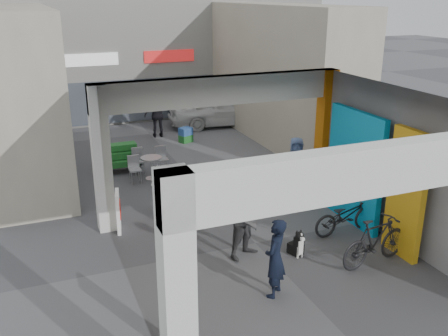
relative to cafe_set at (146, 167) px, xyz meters
name	(u,v)px	position (x,y,z in m)	size (l,w,h in m)	color
ground	(255,243)	(1.26, -5.22, -0.29)	(90.00, 90.00, 0.00)	#55555A
arcade_canopy	(299,155)	(1.80, -6.04, 2.01)	(6.40, 6.45, 6.40)	silver
far_building	(123,25)	(1.26, 8.77, 3.70)	(18.00, 4.08, 8.00)	white
plaza_bldg_left	(23,91)	(-3.24, 2.28, 2.21)	(2.00, 9.00, 5.00)	#B1A993
plaza_bldg_right	(280,74)	(5.76, 2.28, 2.21)	(2.00, 9.00, 5.00)	#B1A993
bollard_left	(154,200)	(-0.48, -2.85, 0.12)	(0.09, 0.09, 0.82)	#979AA0
bollard_center	(222,188)	(1.37, -2.89, 0.16)	(0.09, 0.09, 0.91)	#979AA0
bollard_right	(274,179)	(3.00, -2.76, 0.16)	(0.09, 0.09, 0.90)	#979AA0
advert_board_near	(172,322)	(-1.49, -7.94, 0.22)	(0.10, 0.55, 1.00)	silver
advert_board_far	(118,211)	(-1.49, -3.44, 0.22)	(0.19, 0.56, 1.00)	silver
cafe_set	(146,167)	(0.00, 0.00, 0.00)	(1.36, 1.10, 0.82)	#AAAAAF
produce_stand	(121,161)	(-0.65, 0.76, 0.05)	(1.30, 0.71, 0.86)	black
crate_stack	(186,135)	(2.27, 3.12, -0.01)	(0.55, 0.49, 0.56)	#1A5C1A
border_collie	(298,245)	(1.86, -6.06, -0.04)	(0.23, 0.45, 0.63)	black
man_with_dog	(275,258)	(0.71, -7.19, 0.48)	(0.56, 0.37, 1.55)	black
man_back_turned	(249,218)	(0.88, -5.67, 0.60)	(0.87, 0.68, 1.79)	#434346
man_elderly	(296,165)	(3.61, -2.84, 0.52)	(0.79, 0.51, 1.61)	#526AA0
man_crates	(158,115)	(1.50, 4.23, 0.58)	(1.03, 0.43, 1.75)	black
bicycle_front	(346,216)	(3.44, -5.54, 0.16)	(0.59, 1.70, 0.89)	black
bicycle_rear	(375,241)	(3.17, -6.96, 0.24)	(0.50, 1.76, 1.06)	black
white_van	(220,108)	(4.41, 5.00, 0.44)	(1.73, 4.31, 1.47)	silver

